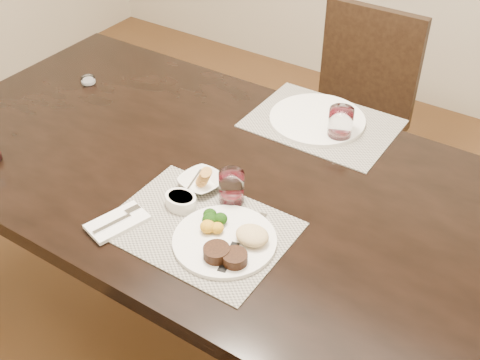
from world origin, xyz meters
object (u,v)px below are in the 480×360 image
Objects in this scene: chair_far at (354,108)px; cracker_bowl at (202,182)px; steak_knife at (235,252)px; wine_glass_near at (231,189)px; far_plate at (317,119)px; dinner_plate at (228,240)px.

chair_far is 6.59× the size of cracker_bowl.
chair_far reaches higher than steak_knife.
chair_far is 1.07m from wine_glass_near.
chair_far is 0.60m from far_plate.
chair_far is 3.63× the size of steak_knife.
steak_knife is at bearing -53.40° from wine_glass_near.
cracker_bowl is at bearing 176.59° from wine_glass_near.
cracker_bowl is (-0.03, -1.02, 0.27)m from chair_far.
cracker_bowl is 0.44× the size of far_plate.
cracker_bowl is at bearing 129.50° from steak_knife.
wine_glass_near reaches higher than dinner_plate.
chair_far is at bearing 120.42° from dinner_plate.
far_plate is at bearing 76.78° from cracker_bowl.
steak_knife is 0.20m from wine_glass_near.
chair_far is 3.42× the size of dinner_plate.
cracker_bowl is 1.44× the size of wine_glass_near.
chair_far is 1.21m from dinner_plate.
cracker_bowl is (-0.19, 0.15, 0.00)m from dinner_plate.
dinner_plate is 0.17m from wine_glass_near.
dinner_plate is 1.06× the size of steak_knife.
dinner_plate is 0.64m from far_plate.
steak_knife is 2.62× the size of wine_glass_near.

